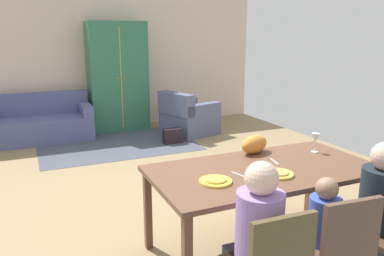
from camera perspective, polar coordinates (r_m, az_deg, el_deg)
ground_plane at (r=5.16m, az=-4.77°, el=-7.35°), size 6.48×6.36×0.02m
back_wall at (r=7.96m, az=-12.78°, el=9.85°), size 6.48×0.10×2.70m
dining_table at (r=3.28m, az=10.77°, el=-6.98°), size 1.91×0.99×0.76m
plate_near_man at (r=2.90m, az=3.54°, el=-7.97°), size 0.25×0.25×0.02m
pizza_near_man at (r=2.89m, az=3.54°, el=-7.69°), size 0.17×0.17×0.01m
plate_near_child at (r=3.12m, az=12.71°, el=-6.72°), size 0.25×0.25×0.02m
pizza_near_child at (r=3.11m, az=12.72°, el=-6.46°), size 0.17×0.17×0.01m
wine_glass at (r=3.77m, az=17.99°, el=-1.53°), size 0.07×0.07×0.19m
fork at (r=3.07m, az=6.92°, el=-6.92°), size 0.05×0.15×0.01m
knife at (r=3.43m, az=12.25°, el=-4.91°), size 0.05×0.17×0.01m
person_man at (r=2.58m, az=9.46°, el=-17.39°), size 0.30×0.40×1.11m
dining_chair_child at (r=2.77m, az=20.89°, el=-16.37°), size 0.45×0.45×0.87m
person_child at (r=2.91m, az=18.50°, el=-15.98°), size 0.22×0.30×0.92m
person_woman at (r=3.22m, az=25.59°, el=-12.02°), size 0.30×0.40×1.11m
cat at (r=3.62m, az=9.31°, el=-2.41°), size 0.36×0.26×0.17m
area_rug at (r=6.72m, az=-11.08°, el=-2.41°), size 2.60×1.80×0.01m
couch at (r=7.33m, az=-22.19°, el=0.58°), size 1.87×0.86×0.82m
armchair at (r=7.23m, az=-0.64°, el=1.57°), size 1.08×1.07×0.82m
armoire at (r=7.63m, az=-11.05°, el=7.52°), size 1.10×0.59×2.10m
handbag at (r=6.66m, az=-2.94°, el=-1.19°), size 0.32×0.16×0.26m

